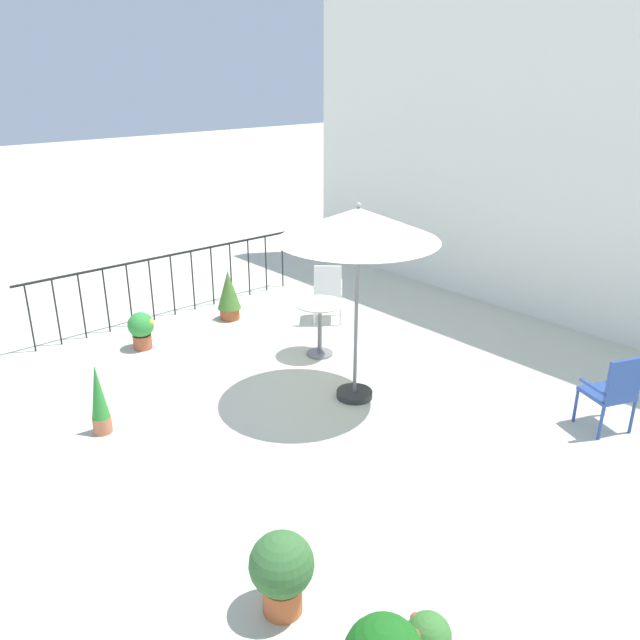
% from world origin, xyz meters
% --- Properties ---
extents(ground_plane, '(60.00, 60.00, 0.00)m').
position_xyz_m(ground_plane, '(0.00, 0.00, 0.00)').
color(ground_plane, beige).
extents(villa_facade, '(9.86, 0.30, 5.22)m').
position_xyz_m(villa_facade, '(0.00, 4.48, 2.61)').
color(villa_facade, white).
rests_on(villa_facade, ground).
extents(terrace_railing, '(0.03, 4.80, 1.01)m').
position_xyz_m(terrace_railing, '(-3.63, -0.00, 0.68)').
color(terrace_railing, black).
rests_on(terrace_railing, ground).
extents(patio_umbrella_0, '(1.84, 1.84, 2.39)m').
position_xyz_m(patio_umbrella_0, '(0.30, 0.29, 2.12)').
color(patio_umbrella_0, '#2D2D2D').
rests_on(patio_umbrella_0, ground).
extents(cafe_table_0, '(0.67, 0.67, 0.77)m').
position_xyz_m(cafe_table_0, '(-0.92, 0.77, 0.53)').
color(cafe_table_0, white).
rests_on(cafe_table_0, ground).
extents(patio_chair_0, '(0.65, 0.65, 0.96)m').
position_xyz_m(patio_chair_0, '(-1.77, 1.68, 0.55)').
color(patio_chair_0, silver).
rests_on(patio_chair_0, ground).
extents(patio_chair_1, '(0.58, 0.59, 0.92)m').
position_xyz_m(patio_chair_1, '(2.70, 1.87, 0.52)').
color(patio_chair_1, '#284691').
rests_on(patio_chair_1, ground).
extents(potted_plant_1, '(0.37, 0.37, 0.80)m').
position_xyz_m(potted_plant_1, '(-2.89, 0.58, 0.42)').
color(potted_plant_1, '#9D4F29').
rests_on(potted_plant_1, ground).
extents(potted_plant_3, '(0.48, 0.48, 0.67)m').
position_xyz_m(potted_plant_3, '(2.36, -2.41, 0.38)').
color(potted_plant_3, '#C05E32').
rests_on(potted_plant_3, ground).
extents(potted_plant_4, '(0.21, 0.21, 0.82)m').
position_xyz_m(potted_plant_4, '(-0.92, -2.38, 0.40)').
color(potted_plant_4, '#BF6D4C').
rests_on(potted_plant_4, ground).
extents(potted_plant_5, '(0.37, 0.37, 0.54)m').
position_xyz_m(potted_plant_5, '(-2.74, -1.00, 0.30)').
color(potted_plant_5, '#B25438').
rests_on(potted_plant_5, ground).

